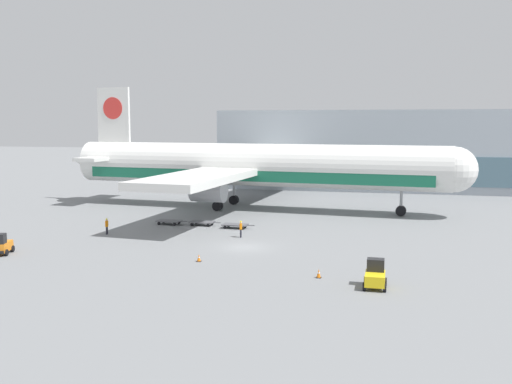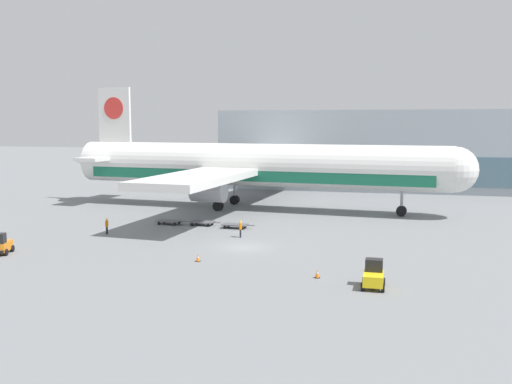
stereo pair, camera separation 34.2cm
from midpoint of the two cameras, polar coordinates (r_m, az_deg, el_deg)
ground_plane at (r=54.69m, az=-0.99°, el=-5.55°), size 400.00×400.00×0.00m
terminal_building at (r=108.19m, az=21.31°, el=3.90°), size 90.00×18.20×14.00m
airplane_main at (r=78.54m, az=-0.56°, el=2.56°), size 58.06×48.52×17.00m
baggage_tug_foreground at (r=56.57m, az=-24.06°, el=-4.83°), size 2.22×2.74×2.00m
baggage_tug_mid at (r=42.36m, az=11.90°, el=-8.19°), size 1.67×2.48×2.00m
baggage_dolly_lead at (r=67.54m, az=-8.53°, el=-2.89°), size 3.74×1.64×0.48m
baggage_dolly_second at (r=66.37m, az=-5.26°, el=-3.02°), size 3.74×1.64×0.48m
baggage_dolly_third at (r=64.33m, az=-1.95°, el=-3.31°), size 3.74×1.64×0.48m
ground_crew_near at (r=62.81m, az=-14.55°, el=-3.19°), size 0.26×0.57×1.74m
ground_crew_far at (r=59.16m, az=-1.40°, el=-3.58°), size 0.25×0.57×1.75m
traffic_cone_near at (r=44.37m, az=6.37°, el=-8.11°), size 0.40×0.40×0.69m
traffic_cone_far at (r=49.41m, az=-5.63°, el=-6.57°), size 0.40×0.40×0.64m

